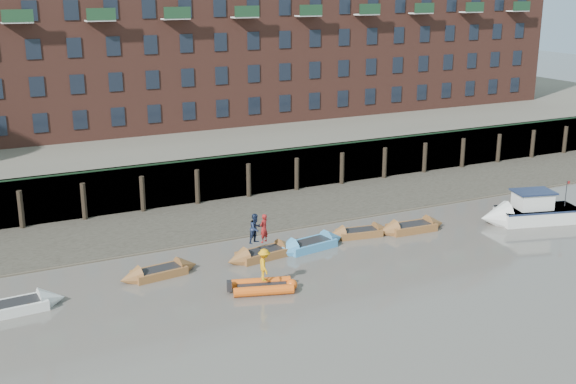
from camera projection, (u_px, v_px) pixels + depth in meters
ground at (392, 322)px, 34.15m from camera, size 220.00×220.00×0.00m
foreshore at (244, 215)px, 49.63m from camera, size 110.00×8.00×0.50m
mud_band at (264, 230)px, 46.71m from camera, size 110.00×1.60×0.10m
river_wall at (220, 178)px, 52.95m from camera, size 110.00×1.23×3.30m
bank_terrace at (165, 142)px, 64.66m from camera, size 110.00×28.00×3.20m
apartment_terrace at (156, 13)px, 62.36m from camera, size 80.60×15.56×20.98m
rowboat_0 at (13, 307)px, 35.08m from camera, size 5.06×1.73×1.45m
rowboat_2 at (159, 272)px, 39.35m from camera, size 4.61×1.84×1.30m
rowboat_3 at (263, 254)px, 41.96m from camera, size 4.87×2.04×1.37m
rowboat_4 at (310, 245)px, 43.38m from camera, size 5.07×2.18×1.43m
rowboat_5 at (359, 233)px, 45.54m from camera, size 4.45×1.90×1.25m
rowboat_6 at (411, 227)px, 46.44m from camera, size 4.91×1.67×1.41m
rib_tender at (265, 286)px, 37.47m from camera, size 3.49×2.44×0.59m
motor_launch at (522, 213)px, 47.95m from camera, size 7.06×3.85×2.77m
person_rower_a at (264, 228)px, 41.67m from camera, size 0.74×0.65×1.70m
person_rower_b at (256, 228)px, 41.53m from camera, size 1.05×0.95×1.77m
person_rib_crew at (264, 265)px, 37.23m from camera, size 0.91×1.25×1.73m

